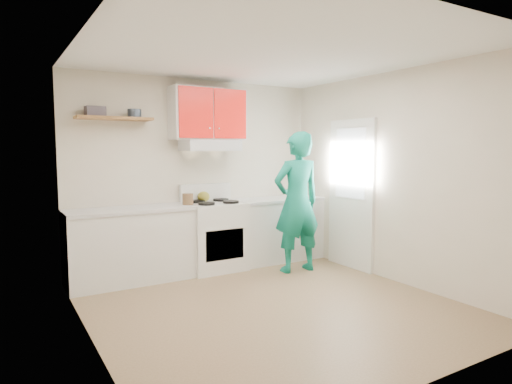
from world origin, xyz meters
TOP-DOWN VIEW (x-y plane):
  - floor at (0.00, 0.00)m, footprint 3.80×3.80m
  - ceiling at (0.00, 0.00)m, footprint 3.60×3.80m
  - back_wall at (0.00, 1.90)m, footprint 3.60×0.04m
  - front_wall at (0.00, -1.90)m, footprint 3.60×0.04m
  - left_wall at (-1.80, 0.00)m, footprint 0.04×3.80m
  - right_wall at (1.80, 0.00)m, footprint 0.04×3.80m
  - door at (1.78, 0.70)m, footprint 0.05×0.85m
  - door_glass at (1.75, 0.70)m, footprint 0.01×0.55m
  - counter_left at (-1.04, 1.60)m, footprint 1.52×0.60m
  - counter_right at (1.14, 1.60)m, footprint 1.32×0.60m
  - stove at (0.10, 1.57)m, footprint 0.76×0.65m
  - range_hood at (0.10, 1.68)m, footprint 0.76×0.44m
  - upper_cabinets at (0.10, 1.73)m, footprint 1.02×0.33m
  - shelf at (-1.15, 1.75)m, footprint 0.90×0.30m
  - books at (-1.38, 1.73)m, footprint 0.23×0.17m
  - tin at (-0.91, 1.73)m, footprint 0.22×0.22m
  - kettle at (0.02, 1.73)m, footprint 0.23×0.23m
  - crock at (-0.29, 1.55)m, footprint 0.15×0.15m
  - cutting_board at (0.91, 1.50)m, footprint 0.32×0.23m
  - silicone_mat at (1.51, 1.61)m, footprint 0.30×0.26m
  - person at (1.02, 0.92)m, footprint 0.72×0.50m

SIDE VIEW (x-z plane):
  - floor at x=0.00m, z-range 0.00..0.00m
  - counter_left at x=-1.04m, z-range 0.00..0.90m
  - counter_right at x=1.14m, z-range 0.00..0.90m
  - stove at x=0.10m, z-range 0.00..0.92m
  - silicone_mat at x=1.51m, z-range 0.90..0.91m
  - cutting_board at x=0.91m, z-range 0.90..0.92m
  - person at x=1.02m, z-range 0.00..1.88m
  - crock at x=-0.29m, z-range 0.90..1.07m
  - kettle at x=0.02m, z-range 0.92..1.07m
  - door at x=1.78m, z-range 0.00..2.05m
  - back_wall at x=0.00m, z-range 0.00..2.60m
  - front_wall at x=0.00m, z-range 0.00..2.60m
  - left_wall at x=-1.80m, z-range 0.00..2.60m
  - right_wall at x=1.80m, z-range 0.00..2.60m
  - door_glass at x=1.75m, z-range 0.98..1.92m
  - range_hood at x=0.10m, z-range 1.62..1.77m
  - shelf at x=-1.15m, z-range 2.00..2.04m
  - tin at x=-0.91m, z-range 2.04..2.14m
  - books at x=-1.38m, z-range 2.04..2.15m
  - upper_cabinets at x=0.10m, z-range 1.77..2.47m
  - ceiling at x=0.00m, z-range 2.58..2.62m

